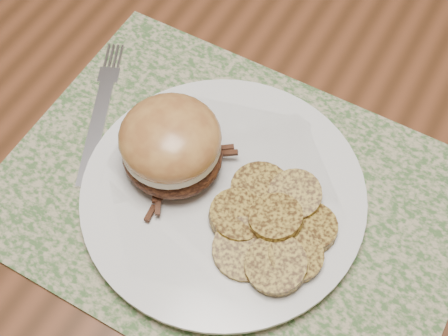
{
  "coord_description": "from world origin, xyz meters",
  "views": [
    {
      "loc": [
        0.24,
        -0.43,
        1.29
      ],
      "look_at": [
        0.09,
        -0.16,
        0.79
      ],
      "focal_mm": 50.0,
      "sensor_mm": 36.0,
      "label": 1
    }
  ],
  "objects_px": {
    "fork": "(101,110)",
    "dinner_plate": "(223,195)",
    "pork_sandwich": "(171,145)",
    "dining_table": "(223,90)"
  },
  "relations": [
    {
      "from": "dining_table",
      "to": "pork_sandwich",
      "type": "relative_size",
      "value": 12.27
    },
    {
      "from": "dining_table",
      "to": "pork_sandwich",
      "type": "distance_m",
      "value": 0.23
    },
    {
      "from": "fork",
      "to": "pork_sandwich",
      "type": "bearing_deg",
      "value": -38.45
    },
    {
      "from": "pork_sandwich",
      "to": "dinner_plate",
      "type": "bearing_deg",
      "value": 14.67
    },
    {
      "from": "dinner_plate",
      "to": "fork",
      "type": "bearing_deg",
      "value": 170.22
    },
    {
      "from": "dining_table",
      "to": "pork_sandwich",
      "type": "height_order",
      "value": "pork_sandwich"
    },
    {
      "from": "dinner_plate",
      "to": "fork",
      "type": "height_order",
      "value": "dinner_plate"
    },
    {
      "from": "fork",
      "to": "dinner_plate",
      "type": "bearing_deg",
      "value": -34.32
    },
    {
      "from": "pork_sandwich",
      "to": "fork",
      "type": "xyz_separation_m",
      "value": [
        -0.11,
        0.03,
        -0.05
      ]
    },
    {
      "from": "dining_table",
      "to": "fork",
      "type": "distance_m",
      "value": 0.18
    }
  ]
}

